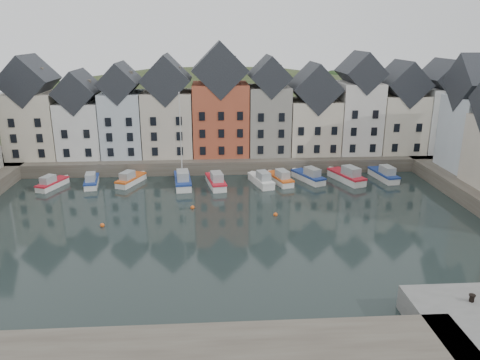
{
  "coord_description": "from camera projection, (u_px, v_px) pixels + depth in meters",
  "views": [
    {
      "loc": [
        -1.56,
        -46.65,
        21.05
      ],
      "look_at": [
        1.81,
        6.0,
        4.26
      ],
      "focal_mm": 35.0,
      "sensor_mm": 36.0,
      "label": 1
    }
  ],
  "objects": [
    {
      "name": "boat_a",
      "position": [
        52.0,
        184.0,
        65.76
      ],
      "size": [
        3.5,
        5.72,
        2.1
      ],
      "rotation": [
        0.0,
        0.0,
        -0.36
      ],
      "color": "silver",
      "rests_on": "ground"
    },
    {
      "name": "mooring_bollard",
      "position": [
        472.0,
        298.0,
        34.47
      ],
      "size": [
        0.48,
        0.48,
        0.56
      ],
      "color": "black",
      "rests_on": "near_quay"
    },
    {
      "name": "boat_c",
      "position": [
        130.0,
        180.0,
        67.41
      ],
      "size": [
        3.94,
        6.03,
        2.23
      ],
      "rotation": [
        0.0,
        0.0,
        -0.41
      ],
      "color": "silver",
      "rests_on": "ground"
    },
    {
      "name": "far_quay",
      "position": [
        220.0,
        156.0,
        79.07
      ],
      "size": [
        90.0,
        16.0,
        2.0
      ],
      "primitive_type": "cube",
      "color": "#484037",
      "rests_on": "ground"
    },
    {
      "name": "hillside",
      "position": [
        219.0,
        206.0,
        109.55
      ],
      "size": [
        153.6,
        70.4,
        64.0
      ],
      "color": "#273219",
      "rests_on": "ground"
    },
    {
      "name": "mooring_buoys",
      "position": [
        192.0,
        215.0,
        55.63
      ],
      "size": [
        20.5,
        5.5,
        0.5
      ],
      "color": "#DC5719",
      "rests_on": "ground"
    },
    {
      "name": "boat_b",
      "position": [
        91.0,
        181.0,
        66.73
      ],
      "size": [
        2.63,
        5.92,
        2.19
      ],
      "rotation": [
        0.0,
        0.0,
        0.15
      ],
      "color": "silver",
      "rests_on": "ground"
    },
    {
      "name": "boat_g",
      "position": [
        280.0,
        178.0,
        67.87
      ],
      "size": [
        3.52,
        6.26,
        2.3
      ],
      "rotation": [
        0.0,
        0.0,
        0.3
      ],
      "color": "silver",
      "rests_on": "ground"
    },
    {
      "name": "boat_e",
      "position": [
        216.0,
        181.0,
        66.32
      ],
      "size": [
        3.07,
        6.69,
        2.47
      ],
      "rotation": [
        0.0,
        0.0,
        0.17
      ],
      "color": "silver",
      "rests_on": "ground"
    },
    {
      "name": "boat_i",
      "position": [
        347.0,
        176.0,
        68.47
      ],
      "size": [
        4.42,
        7.28,
        2.67
      ],
      "rotation": [
        0.0,
        0.0,
        0.35
      ],
      "color": "silver",
      "rests_on": "ground"
    },
    {
      "name": "boat_d",
      "position": [
        183.0,
        180.0,
        66.46
      ],
      "size": [
        2.91,
        7.22,
        13.44
      ],
      "rotation": [
        0.0,
        0.0,
        0.11
      ],
      "color": "silver",
      "rests_on": "ground"
    },
    {
      "name": "boat_f",
      "position": [
        261.0,
        180.0,
        67.04
      ],
      "size": [
        3.47,
        6.41,
        2.35
      ],
      "rotation": [
        0.0,
        0.0,
        0.27
      ],
      "color": "silver",
      "rests_on": "ground"
    },
    {
      "name": "ground",
      "position": [
        227.0,
        234.0,
        50.85
      ],
      "size": [
        260.0,
        260.0,
        0.0
      ],
      "primitive_type": "plane",
      "color": "black",
      "rests_on": "ground"
    },
    {
      "name": "boat_h",
      "position": [
        309.0,
        177.0,
        68.64
      ],
      "size": [
        4.34,
        6.51,
        2.4
      ],
      "rotation": [
        0.0,
        0.0,
        0.42
      ],
      "color": "silver",
      "rests_on": "ground"
    },
    {
      "name": "boat_j",
      "position": [
        384.0,
        175.0,
        69.47
      ],
      "size": [
        2.95,
        6.58,
        2.44
      ],
      "rotation": [
        0.0,
        0.0,
        0.16
      ],
      "color": "silver",
      "rests_on": "ground"
    },
    {
      "name": "far_terrace",
      "position": [
        240.0,
        111.0,
        74.97
      ],
      "size": [
        72.37,
        8.16,
        17.78
      ],
      "color": "beige",
      "rests_on": "far_quay"
    }
  ]
}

